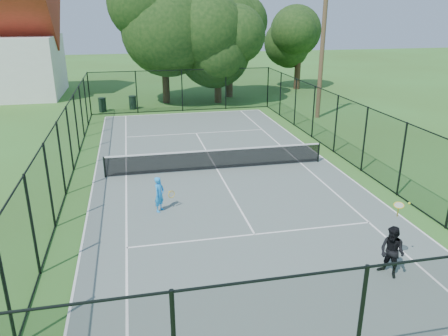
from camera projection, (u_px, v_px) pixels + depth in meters
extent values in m
plane|color=#3B6021|center=(217.00, 170.00, 20.20)|extent=(120.00, 120.00, 0.00)
cube|color=slate|center=(217.00, 170.00, 20.19)|extent=(11.00, 24.00, 0.06)
cylinder|color=black|center=(105.00, 167.00, 19.03)|extent=(0.08, 0.08, 0.95)
cylinder|color=black|center=(319.00, 152.00, 21.00)|extent=(0.08, 0.08, 0.95)
cube|color=black|center=(217.00, 159.00, 20.01)|extent=(10.00, 0.03, 0.88)
cube|color=white|center=(217.00, 150.00, 19.86)|extent=(10.00, 0.05, 0.06)
cylinder|color=#332114|center=(166.00, 77.00, 34.33)|extent=(0.56, 0.56, 4.13)
sphere|color=black|center=(163.00, 24.00, 33.00)|extent=(7.45, 7.45, 7.45)
cylinder|color=#332114|center=(218.00, 82.00, 34.58)|extent=(0.56, 0.56, 3.24)
sphere|color=black|center=(218.00, 42.00, 33.54)|extent=(5.81, 5.81, 5.81)
cylinder|color=#332114|center=(230.00, 74.00, 36.78)|extent=(0.56, 0.56, 3.89)
sphere|color=black|center=(230.00, 30.00, 35.59)|extent=(6.17, 6.17, 6.17)
cylinder|color=#332114|center=(297.00, 74.00, 40.68)|extent=(0.56, 0.56, 2.80)
sphere|color=black|center=(299.00, 45.00, 39.79)|extent=(4.90, 4.90, 4.90)
cylinder|color=black|center=(102.00, 105.00, 31.73)|extent=(0.54, 0.54, 0.97)
cylinder|color=black|center=(102.00, 98.00, 31.55)|extent=(0.58, 0.58, 0.05)
cylinder|color=black|center=(133.00, 103.00, 32.58)|extent=(0.54, 0.54, 0.95)
cylinder|color=black|center=(132.00, 96.00, 32.42)|extent=(0.58, 0.58, 0.05)
cylinder|color=#4C3823|center=(322.00, 54.00, 28.75)|extent=(0.30, 0.30, 8.56)
imported|color=#1C97F2|center=(159.00, 194.00, 15.77)|extent=(0.53, 0.57, 1.31)
torus|color=gold|center=(172.00, 194.00, 16.03)|extent=(0.27, 0.18, 0.29)
cylinder|color=silver|center=(172.00, 194.00, 16.03)|extent=(0.23, 0.15, 0.25)
imported|color=black|center=(392.00, 252.00, 11.85)|extent=(0.82, 0.89, 1.47)
torus|color=gold|center=(399.00, 205.00, 11.80)|extent=(0.30, 0.28, 0.14)
cylinder|color=silver|center=(399.00, 205.00, 11.80)|extent=(0.26, 0.24, 0.11)
sphere|color=#CCE526|center=(409.00, 203.00, 11.84)|extent=(0.07, 0.07, 0.07)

